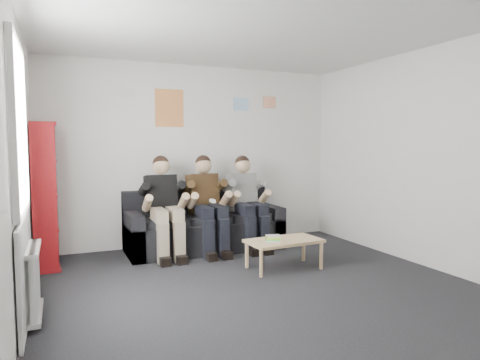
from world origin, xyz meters
The scene contains 14 objects.
room_shell centered at (0.00, 0.00, 1.35)m, with size 5.00×5.00×5.00m.
sofa centered at (-0.02, 2.08, 0.31)m, with size 2.20×0.90×0.85m.
bookshelf centered at (-2.09, 2.02, 0.89)m, with size 0.27×0.80×1.78m.
coffee_table centered at (0.57, 0.74, 0.32)m, with size 0.90×0.49×0.36m.
game_cases centered at (0.42, 0.74, 0.39)m, with size 0.23×0.21×0.05m.
person_left centered at (-0.63, 1.88, 0.68)m, with size 0.42×0.90×1.36m.
person_middle centered at (-0.02, 1.88, 0.68)m, with size 0.42×0.90×1.36m.
person_right centered at (0.59, 1.88, 0.67)m, with size 0.42×0.89×1.35m.
radiator centered at (-2.15, 0.20, 0.35)m, with size 0.10×0.64×0.60m.
window centered at (-2.22, 0.20, 1.03)m, with size 0.05×1.30×2.36m.
poster_large centered at (-0.40, 2.49, 2.05)m, with size 0.42×0.01×0.55m, color #E0B54F.
poster_blue centered at (0.75, 2.49, 2.15)m, with size 0.25×0.01×0.20m, color #47ABF2.
poster_pink centered at (1.25, 2.49, 2.20)m, with size 0.22×0.01×0.18m, color #C73E88.
poster_sign centered at (-1.00, 2.49, 2.25)m, with size 0.20×0.01×0.14m, color white.
Camera 1 is at (-1.93, -3.77, 1.51)m, focal length 32.00 mm.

